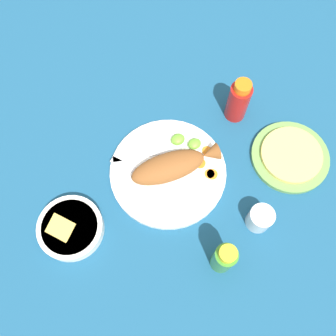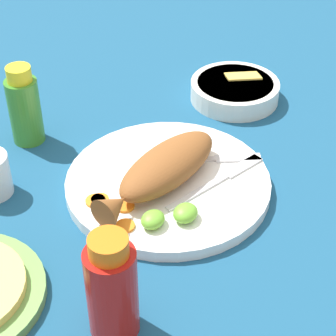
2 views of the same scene
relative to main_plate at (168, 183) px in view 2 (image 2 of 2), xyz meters
The scene contains 14 objects.
ground_plane 0.01m from the main_plate, ahead, with size 4.00×4.00×0.00m, color navy.
main_plate is the anchor object (origin of this frame).
fried_fish 0.04m from the main_plate, behind, with size 0.24×0.11×0.05m.
fork_near 0.08m from the main_plate, 25.32° to the right, with size 0.11×0.16×0.00m.
fork_far 0.08m from the main_plate, 62.10° to the right, with size 0.18×0.08×0.00m.
carrot_slice_near 0.12m from the main_plate, 146.17° to the left, with size 0.03×0.03×0.00m, color orange.
carrot_slice_mid 0.11m from the main_plate, 146.25° to the left, with size 0.03×0.03×0.00m, color orange.
carrot_slice_far 0.12m from the main_plate, behind, with size 0.03×0.03×0.00m, color orange.
carrot_slice_extra 0.09m from the main_plate, 164.88° to the left, with size 0.03×0.03×0.00m, color orange.
lime_wedge_main 0.10m from the main_plate, 162.55° to the right, with size 0.04×0.03×0.02m, color #6BB233.
lime_wedge_side 0.09m from the main_plate, 135.83° to the right, with size 0.04×0.03×0.02m, color #6BB233.
hot_sauce_bottle_red 0.27m from the main_plate, 164.72° to the right, with size 0.06×0.06×0.14m.
hot_sauce_bottle_green 0.27m from the main_plate, 89.70° to the left, with size 0.05×0.05×0.13m.
guacamole_bowl 0.28m from the main_plate, ahead, with size 0.16×0.16×0.05m.
Camera 2 is at (-0.61, -0.34, 0.58)m, focal length 65.00 mm.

